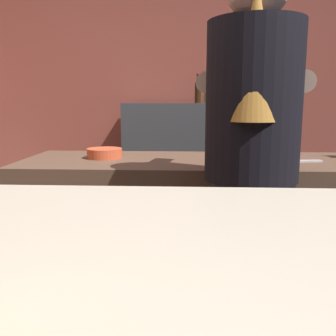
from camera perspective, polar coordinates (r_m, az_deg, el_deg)
wall_back at (r=3.48m, az=1.20°, el=12.86°), size 5.20×0.10×2.70m
prep_counter at (r=1.99m, az=9.95°, el=-11.68°), size 2.10×0.60×0.90m
back_shelf at (r=3.25m, az=1.56°, el=-0.54°), size 0.92×0.36×1.16m
bartender at (r=1.41m, az=12.43°, el=1.16°), size 0.47×0.54×1.67m
mixing_bowl at (r=1.93m, az=-9.57°, el=2.22°), size 0.18×0.18×0.05m
chefs_knife at (r=1.88m, az=18.83°, el=0.99°), size 0.24×0.06×0.01m
bottle_vinegar at (r=3.29m, az=6.15°, el=10.97°), size 0.07×0.07×0.19m
bottle_soy at (r=3.29m, az=8.20°, el=11.32°), size 0.06×0.06×0.24m
bottle_olive_oil at (r=3.21m, az=4.53°, el=11.42°), size 0.05×0.05×0.24m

